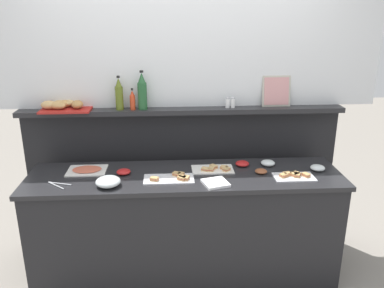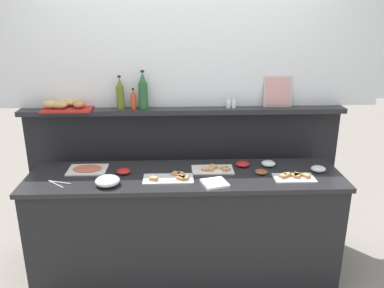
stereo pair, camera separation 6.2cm
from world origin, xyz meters
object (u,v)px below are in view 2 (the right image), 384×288
object	(u,v)px
sandwich_platter_rear	(171,178)
salt_shaker	(229,103)
glass_bowl_small	(108,181)
pepper_shaker	(234,103)
framed_picture	(278,91)
condiment_bowl_cream	(243,164)
napkin_stack	(215,183)
hot_sauce_bottle	(133,100)
sandwich_platter_front	(214,169)
sandwich_platter_side	(294,177)
condiment_bowl_red	(124,171)
condiment_bowl_dark	(261,172)
glass_bowl_large	(318,169)
bread_basket	(66,104)
cold_cuts_platter	(88,169)
wine_bottle_green	(143,92)
olive_oil_bottle	(120,94)
glass_bowl_medium	(268,164)
serving_tongs	(58,183)

from	to	relation	value
sandwich_platter_rear	salt_shaker	size ratio (longest dim) A/B	4.27
glass_bowl_small	pepper_shaker	distance (m)	1.22
framed_picture	salt_shaker	bearing A→B (deg)	-174.71
condiment_bowl_cream	napkin_stack	distance (m)	0.43
napkin_stack	hot_sauce_bottle	bearing A→B (deg)	136.54
sandwich_platter_front	sandwich_platter_side	size ratio (longest dim) A/B	1.07
condiment_bowl_red	condiment_bowl_dark	bearing A→B (deg)	-2.59
glass_bowl_large	bread_basket	distance (m)	2.10
pepper_shaker	napkin_stack	bearing A→B (deg)	-109.10
cold_cuts_platter	napkin_stack	distance (m)	1.02
sandwich_platter_rear	glass_bowl_small	distance (m)	0.46
napkin_stack	condiment_bowl_dark	bearing A→B (deg)	25.90
sandwich_platter_side	napkin_stack	distance (m)	0.61
glass_bowl_small	hot_sauce_bottle	distance (m)	0.75
condiment_bowl_cream	bread_basket	world-z (taller)	bread_basket
condiment_bowl_red	sandwich_platter_side	bearing A→B (deg)	-6.47
sandwich_platter_rear	condiment_bowl_dark	size ratio (longest dim) A/B	3.99
cold_cuts_platter	bread_basket	xyz separation A→B (m)	(-0.21, 0.33, 0.45)
glass_bowl_small	salt_shaker	size ratio (longest dim) A/B	2.06
wine_bottle_green	condiment_bowl_cream	bearing A→B (deg)	-17.73
hot_sauce_bottle	bread_basket	distance (m)	0.56
sandwich_platter_side	salt_shaker	distance (m)	0.81
cold_cuts_platter	condiment_bowl_red	world-z (taller)	condiment_bowl_red
glass_bowl_small	framed_picture	xyz separation A→B (m)	(1.35, 0.62, 0.51)
sandwich_platter_rear	glass_bowl_large	xyz separation A→B (m)	(1.14, 0.11, 0.01)
olive_oil_bottle	pepper_shaker	world-z (taller)	olive_oil_bottle
condiment_bowl_red	salt_shaker	size ratio (longest dim) A/B	1.24
napkin_stack	bread_basket	size ratio (longest dim) A/B	0.42
condiment_bowl_red	condiment_bowl_cream	bearing A→B (deg)	6.83
glass_bowl_medium	sandwich_platter_side	bearing A→B (deg)	-61.34
glass_bowl_large	serving_tongs	distance (m)	1.97
hot_sauce_bottle	framed_picture	size ratio (longest dim) A/B	0.69
olive_oil_bottle	serving_tongs	bearing A→B (deg)	-127.50
glass_bowl_medium	glass_bowl_small	xyz separation A→B (m)	(-1.23, -0.32, 0.01)
sandwich_platter_rear	glass_bowl_large	size ratio (longest dim) A/B	3.30
olive_oil_bottle	bread_basket	bearing A→B (deg)	175.42
glass_bowl_medium	olive_oil_bottle	distance (m)	1.32
serving_tongs	sandwich_platter_front	bearing A→B (deg)	9.99
sandwich_platter_front	framed_picture	distance (m)	0.86
sandwich_platter_front	napkin_stack	distance (m)	0.26
hot_sauce_bottle	condiment_bowl_red	bearing A→B (deg)	-100.06
sandwich_platter_rear	glass_bowl_small	xyz separation A→B (m)	(-0.45, -0.09, 0.02)
sandwich_platter_front	pepper_shaker	world-z (taller)	pepper_shaker
wine_bottle_green	salt_shaker	distance (m)	0.71
condiment_bowl_dark	pepper_shaker	world-z (taller)	pepper_shaker
napkin_stack	glass_bowl_small	bearing A→B (deg)	178.81
condiment_bowl_cream	condiment_bowl_dark	distance (m)	0.20
condiment_bowl_dark	wine_bottle_green	xyz separation A→B (m)	(-0.91, 0.41, 0.54)
olive_oil_bottle	salt_shaker	world-z (taller)	olive_oil_bottle
condiment_bowl_dark	bread_basket	world-z (taller)	bread_basket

